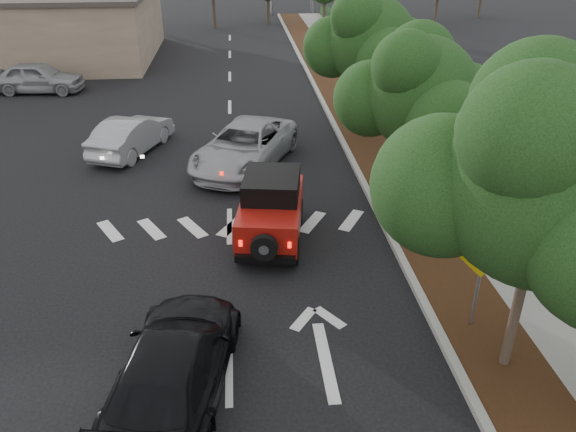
{
  "coord_description": "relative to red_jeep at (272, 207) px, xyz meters",
  "views": [
    {
      "loc": [
        0.41,
        -8.78,
        8.14
      ],
      "look_at": [
        1.49,
        3.0,
        1.85
      ],
      "focal_mm": 35.0,
      "sensor_mm": 36.0,
      "label": 1
    }
  ],
  "objects": [
    {
      "name": "ground",
      "position": [
        -1.23,
        -5.23,
        -0.96
      ],
      "size": [
        120.0,
        120.0,
        0.0
      ],
      "primitive_type": "plane",
      "color": "black",
      "rests_on": "ground"
    },
    {
      "name": "curb",
      "position": [
        3.37,
        6.77,
        -0.89
      ],
      "size": [
        0.2,
        70.0,
        0.15
      ],
      "primitive_type": "cube",
      "color": "#9E9B93",
      "rests_on": "ground"
    },
    {
      "name": "planting_strip",
      "position": [
        4.37,
        6.77,
        -0.9
      ],
      "size": [
        1.8,
        70.0,
        0.12
      ],
      "primitive_type": "cube",
      "color": "black",
      "rests_on": "ground"
    },
    {
      "name": "sidewalk",
      "position": [
        6.27,
        6.77,
        -0.9
      ],
      "size": [
        2.0,
        70.0,
        0.12
      ],
      "primitive_type": "cube",
      "color": "gray",
      "rests_on": "ground"
    },
    {
      "name": "hedge",
      "position": [
        7.67,
        6.77,
        -0.56
      ],
      "size": [
        0.8,
        70.0,
        0.8
      ],
      "primitive_type": "cube",
      "color": "black",
      "rests_on": "ground"
    },
    {
      "name": "transmission_tower",
      "position": [
        4.77,
        42.77,
        -0.96
      ],
      "size": [
        7.0,
        4.0,
        28.0
      ],
      "primitive_type": null,
      "color": "slate",
      "rests_on": "ground"
    },
    {
      "name": "street_tree_near",
      "position": [
        4.37,
        -5.73,
        -0.96
      ],
      "size": [
        3.8,
        3.8,
        5.92
      ],
      "primitive_type": null,
      "color": "black",
      "rests_on": "ground"
    },
    {
      "name": "street_tree_mid",
      "position": [
        4.37,
        1.27,
        -0.96
      ],
      "size": [
        3.2,
        3.2,
        5.32
      ],
      "primitive_type": null,
      "color": "black",
      "rests_on": "ground"
    },
    {
      "name": "street_tree_far",
      "position": [
        4.37,
        7.77,
        -0.96
      ],
      "size": [
        3.4,
        3.4,
        5.62
      ],
      "primitive_type": null,
      "color": "black",
      "rests_on": "ground"
    },
    {
      "name": "light_pole_a",
      "position": [
        -7.73,
        20.77,
        -0.96
      ],
      "size": [
        2.0,
        0.22,
        9.0
      ],
      "primitive_type": null,
      "color": "slate",
      "rests_on": "ground"
    },
    {
      "name": "light_pole_b",
      "position": [
        -8.73,
        32.77,
        -0.96
      ],
      "size": [
        2.0,
        0.22,
        9.0
      ],
      "primitive_type": null,
      "color": "slate",
      "rests_on": "ground"
    },
    {
      "name": "red_jeep",
      "position": [
        0.0,
        0.0,
        0.0
      ],
      "size": [
        2.14,
        3.85,
        1.9
      ],
      "rotation": [
        0.0,
        0.0,
        -0.16
      ],
      "color": "black",
      "rests_on": "ground"
    },
    {
      "name": "silver_suv_ahead",
      "position": [
        -0.64,
        5.35,
        -0.19
      ],
      "size": [
        4.59,
        6.15,
        1.55
      ],
      "primitive_type": "imported",
      "rotation": [
        0.0,
        0.0,
        -0.41
      ],
      "color": "#A0A2A8",
      "rests_on": "ground"
    },
    {
      "name": "black_suv_oncoming",
      "position": [
        -2.23,
        -5.84,
        -0.26
      ],
      "size": [
        2.77,
        5.1,
        1.4
      ],
      "primitive_type": "imported",
      "rotation": [
        0.0,
        0.0,
        2.97
      ],
      "color": "black",
      "rests_on": "ground"
    },
    {
      "name": "silver_sedan_oncoming",
      "position": [
        -4.99,
        7.16,
        -0.26
      ],
      "size": [
        2.97,
        4.54,
        1.41
      ],
      "primitive_type": "imported",
      "rotation": [
        0.0,
        0.0,
        2.77
      ],
      "color": "#999BA0",
      "rests_on": "ground"
    },
    {
      "name": "parked_suv",
      "position": [
        -11.19,
        16.31,
        -0.18
      ],
      "size": [
        4.76,
        2.26,
        1.57
      ],
      "primitive_type": "imported",
      "rotation": [
        0.0,
        0.0,
        1.48
      ],
      "color": "#939599",
      "rests_on": "ground"
    },
    {
      "name": "speed_hump_sign",
      "position": [
        4.17,
        -4.48,
        0.67
      ],
      "size": [
        1.11,
        0.1,
        2.37
      ],
      "rotation": [
        0.0,
        0.0,
        0.02
      ],
      "color": "slate",
      "rests_on": "ground"
    }
  ]
}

